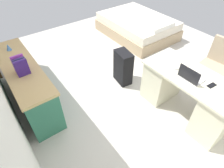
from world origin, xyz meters
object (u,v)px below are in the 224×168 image
(credenza, at_px, (27,84))
(suitcase_black, at_px, (123,67))
(office_chair, at_px, (214,69))
(bed, at_px, (137,26))
(laptop, at_px, (190,76))
(figurine_small, at_px, (8,47))
(cell_phone_near_laptop, at_px, (212,85))
(computer_mouse, at_px, (176,68))
(desk, at_px, (187,94))

(credenza, height_order, suitcase_black, credenza)
(office_chair, relative_size, bed, 0.49)
(laptop, distance_m, figurine_small, 2.87)
(suitcase_black, bearing_deg, cell_phone_near_laptop, -159.14)
(credenza, xyz_separation_m, bed, (0.73, -3.09, -0.13))
(credenza, distance_m, bed, 3.18)
(suitcase_black, bearing_deg, computer_mouse, -157.16)
(figurine_small, bearing_deg, bed, -86.43)
(computer_mouse, relative_size, figurine_small, 0.91)
(office_chair, relative_size, computer_mouse, 9.40)
(computer_mouse, bearing_deg, laptop, 170.98)
(credenza, xyz_separation_m, figurine_small, (0.54, 0.00, 0.43))
(laptop, bearing_deg, desk, -90.48)
(suitcase_black, height_order, figurine_small, figurine_small)
(office_chair, bearing_deg, credenza, 59.97)
(desk, height_order, office_chair, office_chair)
(desk, relative_size, bed, 0.76)
(cell_phone_near_laptop, bearing_deg, credenza, 49.77)
(office_chair, xyz_separation_m, cell_phone_near_laptop, (-0.36, 0.84, 0.33))
(credenza, bearing_deg, office_chair, -120.03)
(desk, xyz_separation_m, computer_mouse, (0.26, 0.06, 0.37))
(office_chair, xyz_separation_m, suitcase_black, (1.08, 1.17, -0.10))
(office_chair, height_order, cell_phone_near_laptop, office_chair)
(desk, height_order, credenza, credenza)
(desk, bearing_deg, figurine_small, 40.27)
(bed, xyz_separation_m, figurine_small, (-0.19, 3.09, 0.56))
(desk, distance_m, laptop, 0.42)
(desk, bearing_deg, computer_mouse, 13.16)
(bed, bearing_deg, desk, 153.79)
(desk, height_order, laptop, laptop)
(office_chair, height_order, credenza, office_chair)
(bed, xyz_separation_m, cell_phone_near_laptop, (-2.69, 1.17, 0.50))
(credenza, xyz_separation_m, cell_phone_near_laptop, (-1.95, -1.92, 0.37))
(credenza, bearing_deg, desk, -131.84)
(desk, distance_m, office_chair, 0.87)
(bed, distance_m, figurine_small, 3.15)
(suitcase_black, xyz_separation_m, cell_phone_near_laptop, (-1.43, -0.32, 0.42))
(credenza, xyz_separation_m, computer_mouse, (-1.43, -1.83, 0.38))
(bed, relative_size, laptop, 6.13)
(credenza, distance_m, laptop, 2.50)
(bed, height_order, cell_phone_near_laptop, cell_phone_near_laptop)
(office_chair, distance_m, bed, 2.36)
(laptop, height_order, cell_phone_near_laptop, laptop)
(credenza, bearing_deg, laptop, -133.40)
(office_chair, relative_size, figurine_small, 8.55)
(desk, relative_size, figurine_small, 13.12)
(credenza, relative_size, bed, 0.94)
(cell_phone_near_laptop, bearing_deg, desk, 10.31)
(desk, height_order, figurine_small, figurine_small)
(desk, bearing_deg, laptop, 89.52)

